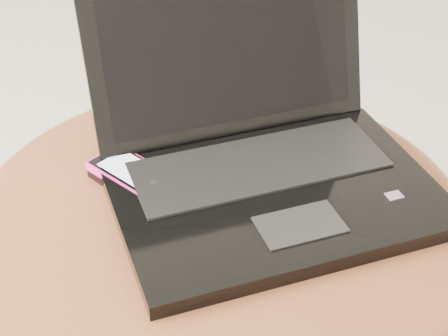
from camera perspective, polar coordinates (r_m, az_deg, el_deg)
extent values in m
cylinder|color=brown|center=(0.88, -0.42, -3.94)|extent=(0.61, 0.61, 0.03)
torus|color=brown|center=(0.88, -0.42, -3.94)|extent=(0.64, 0.64, 0.03)
cube|color=black|center=(0.87, 4.29, -2.33)|extent=(0.45, 0.36, 0.02)
cube|color=black|center=(0.90, 2.94, 0.31)|extent=(0.35, 0.19, 0.00)
cube|color=black|center=(0.81, 6.33, -4.68)|extent=(0.11, 0.08, 0.00)
cube|color=red|center=(0.87, 13.96, -2.23)|extent=(0.02, 0.02, 0.00)
cube|color=black|center=(0.94, 0.41, 10.05)|extent=(0.40, 0.16, 0.24)
cube|color=black|center=(0.93, 0.51, 10.01)|extent=(0.35, 0.14, 0.20)
cube|color=black|center=(0.90, -7.60, -1.14)|extent=(0.12, 0.13, 0.01)
cube|color=#A60234|center=(0.94, -9.65, 0.48)|extent=(0.05, 0.04, 0.00)
cube|color=#FD1F9B|center=(0.90, -7.83, -0.36)|extent=(0.12, 0.12, 0.01)
cube|color=black|center=(0.90, -7.86, -0.04)|extent=(0.11, 0.11, 0.00)
cube|color=#AEC4D9|center=(0.90, -7.87, 0.00)|extent=(0.08, 0.09, 0.00)
cylinder|color=black|center=(0.87, -5.87, -1.16)|extent=(0.01, 0.01, 0.00)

